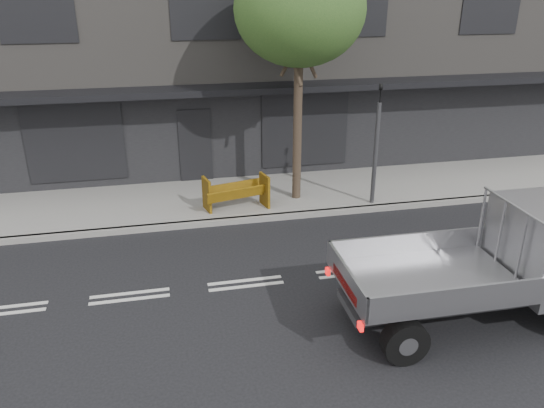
{
  "coord_description": "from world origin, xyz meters",
  "views": [
    {
      "loc": [
        -1.5,
        -9.66,
        5.93
      ],
      "look_at": [
        0.68,
        0.5,
        1.58
      ],
      "focal_mm": 35.0,
      "sensor_mm": 36.0,
      "label": 1
    }
  ],
  "objects_px": {
    "street_tree": "(300,10)",
    "flatbed_ute": "(532,252)",
    "construction_barrier": "(237,195)",
    "traffic_light_pole": "(376,152)"
  },
  "relations": [
    {
      "from": "traffic_light_pole",
      "to": "flatbed_ute",
      "type": "relative_size",
      "value": 0.7
    },
    {
      "from": "traffic_light_pole",
      "to": "construction_barrier",
      "type": "bearing_deg",
      "value": 177.47
    },
    {
      "from": "street_tree",
      "to": "traffic_light_pole",
      "type": "height_order",
      "value": "street_tree"
    },
    {
      "from": "flatbed_ute",
      "to": "construction_barrier",
      "type": "xyz_separation_m",
      "value": [
        -4.67,
        5.69,
        -0.69
      ]
    },
    {
      "from": "street_tree",
      "to": "construction_barrier",
      "type": "relative_size",
      "value": 3.92
    },
    {
      "from": "traffic_light_pole",
      "to": "construction_barrier",
      "type": "relative_size",
      "value": 2.04
    },
    {
      "from": "flatbed_ute",
      "to": "street_tree",
      "type": "bearing_deg",
      "value": 114.72
    },
    {
      "from": "street_tree",
      "to": "flatbed_ute",
      "type": "height_order",
      "value": "street_tree"
    },
    {
      "from": "traffic_light_pole",
      "to": "construction_barrier",
      "type": "xyz_separation_m",
      "value": [
        -3.83,
        0.17,
        -1.02
      ]
    },
    {
      "from": "street_tree",
      "to": "traffic_light_pole",
      "type": "xyz_separation_m",
      "value": [
        2.0,
        -0.85,
        -3.63
      ]
    }
  ]
}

